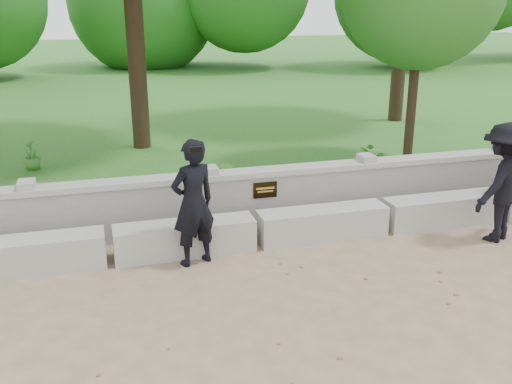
% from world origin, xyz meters
% --- Properties ---
extents(ground, '(80.00, 80.00, 0.00)m').
position_xyz_m(ground, '(0.00, 0.00, 0.00)').
color(ground, '#9F8161').
rests_on(ground, ground).
extents(lawn, '(40.00, 22.00, 0.25)m').
position_xyz_m(lawn, '(0.00, 14.00, 0.12)').
color(lawn, '#265E21').
rests_on(lawn, ground).
extents(concrete_bench, '(11.90, 0.45, 0.45)m').
position_xyz_m(concrete_bench, '(0.00, 1.90, 0.22)').
color(concrete_bench, '#B1AEA7').
rests_on(concrete_bench, ground).
extents(parapet_wall, '(12.50, 0.35, 0.90)m').
position_xyz_m(parapet_wall, '(0.00, 2.60, 0.46)').
color(parapet_wall, '#A6A49D').
rests_on(parapet_wall, ground).
extents(man_main, '(0.71, 0.67, 1.68)m').
position_xyz_m(man_main, '(-0.93, 1.57, 0.84)').
color(man_main, black).
rests_on(man_main, ground).
extents(visitor_mid, '(1.27, 1.07, 1.71)m').
position_xyz_m(visitor_mid, '(3.39, 1.19, 0.85)').
color(visitor_mid, black).
rests_on(visitor_mid, ground).
extents(shrub_b, '(0.40, 0.38, 0.56)m').
position_xyz_m(shrub_b, '(-0.08, 3.30, 0.53)').
color(shrub_b, '#3B7C2A').
rests_on(shrub_b, lawn).
extents(shrub_c, '(0.70, 0.64, 0.66)m').
position_xyz_m(shrub_c, '(2.57, 3.30, 0.58)').
color(shrub_c, '#3B7C2A').
rests_on(shrub_c, lawn).
extents(shrub_d, '(0.33, 0.36, 0.59)m').
position_xyz_m(shrub_d, '(-3.26, 5.91, 0.54)').
color(shrub_d, '#3B7C2A').
rests_on(shrub_d, lawn).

